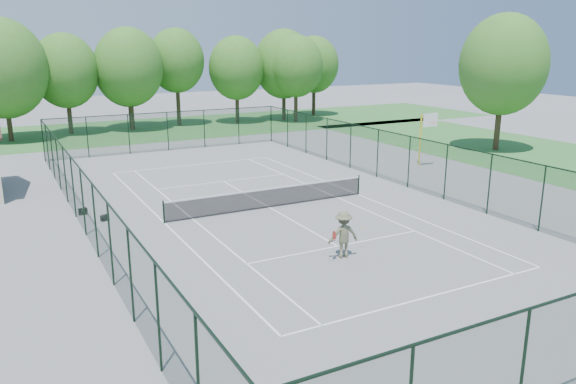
% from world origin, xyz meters
% --- Properties ---
extents(ground, '(140.00, 140.00, 0.00)m').
position_xyz_m(ground, '(0.00, 0.00, 0.00)').
color(ground, gray).
rests_on(ground, ground).
extents(grass_far, '(80.00, 16.00, 0.01)m').
position_xyz_m(grass_far, '(0.00, 30.00, 0.01)').
color(grass_far, '#397834').
rests_on(grass_far, ground).
extents(grass_side, '(14.00, 40.00, 0.01)m').
position_xyz_m(grass_side, '(24.00, 4.00, 0.01)').
color(grass_side, '#397834').
rests_on(grass_side, ground).
extents(court_lines, '(11.05, 23.85, 0.01)m').
position_xyz_m(court_lines, '(0.00, 0.00, 0.00)').
color(court_lines, white).
rests_on(court_lines, ground).
extents(tennis_net, '(11.08, 0.08, 1.10)m').
position_xyz_m(tennis_net, '(0.00, 0.00, 0.58)').
color(tennis_net, black).
rests_on(tennis_net, ground).
extents(fence_enclosure, '(18.05, 36.05, 3.02)m').
position_xyz_m(fence_enclosure, '(0.00, 0.00, 1.56)').
color(fence_enclosure, '#15341E').
rests_on(fence_enclosure, ground).
extents(tree_line_far, '(39.40, 6.40, 9.70)m').
position_xyz_m(tree_line_far, '(0.00, 30.00, 5.99)').
color(tree_line_far, '#41321F').
rests_on(tree_line_far, ground).
extents(basketball_goal, '(1.20, 1.43, 3.65)m').
position_xyz_m(basketball_goal, '(13.85, 4.16, 2.57)').
color(basketball_goal, yellow).
rests_on(basketball_goal, ground).
extents(tree_side, '(6.59, 6.59, 10.43)m').
position_xyz_m(tree_side, '(22.90, 6.10, 6.58)').
color(tree_side, '#41321F').
rests_on(tree_side, ground).
extents(sports_bag_a, '(0.43, 0.29, 0.32)m').
position_xyz_m(sports_bag_a, '(-8.64, 3.25, 0.16)').
color(sports_bag_a, black).
rests_on(sports_bag_a, ground).
extents(sports_bag_b, '(0.42, 0.35, 0.28)m').
position_xyz_m(sports_bag_b, '(-7.88, 1.71, 0.14)').
color(sports_bag_b, black).
rests_on(sports_bag_b, ground).
extents(tennis_player, '(2.12, 0.92, 1.88)m').
position_xyz_m(tennis_player, '(-0.49, -7.52, 0.94)').
color(tennis_player, '#626647').
rests_on(tennis_player, ground).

